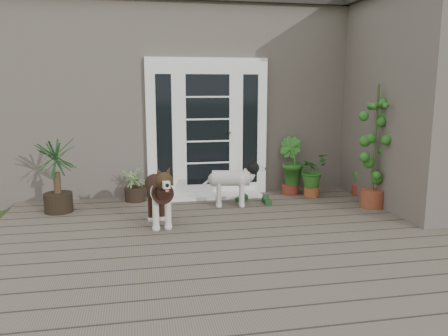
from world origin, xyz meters
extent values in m
cube|color=#6B5B4C|center=(0.00, 0.40, 0.06)|extent=(6.20, 4.60, 0.12)
cube|color=#665E54|center=(0.00, 4.65, 1.55)|extent=(7.40, 4.00, 3.10)
cube|color=#2D2826|center=(0.00, 4.65, 3.20)|extent=(7.60, 4.20, 0.20)
cube|color=#665E54|center=(2.90, 1.50, 1.55)|extent=(1.60, 2.40, 3.10)
cube|color=white|center=(-0.20, 2.60, 1.19)|extent=(1.90, 0.14, 2.15)
cube|color=white|center=(-0.20, 2.40, 0.14)|extent=(1.60, 0.40, 0.05)
imported|color=#1B601C|center=(1.38, 2.15, 0.43)|extent=(0.66, 0.66, 0.62)
imported|color=#1C621D|center=(1.12, 2.38, 0.46)|extent=(0.62, 0.62, 0.69)
imported|color=#254F16|center=(2.22, 2.11, 0.41)|extent=(0.50, 0.50, 0.57)
camera|label=1|loc=(-1.29, -4.40, 1.85)|focal=36.16mm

